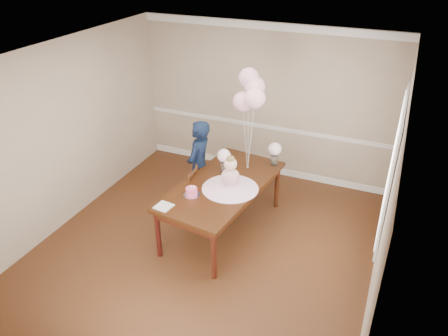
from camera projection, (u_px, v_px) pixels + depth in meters
floor at (205, 248)px, 6.20m from camera, size 4.50×5.00×0.00m
ceiling at (200, 59)px, 4.90m from camera, size 4.50×5.00×0.02m
wall_back at (264, 102)px, 7.57m from camera, size 4.50×0.02×2.70m
wall_front at (70, 300)px, 3.53m from camera, size 4.50×0.02×2.70m
wall_left at (62, 136)px, 6.32m from camera, size 0.02×5.00×2.70m
wall_right at (388, 203)px, 4.78m from camera, size 0.02×5.00×2.70m
chair_rail_trim at (263, 126)px, 7.78m from camera, size 4.50×0.02×0.07m
crown_molding at (268, 26)px, 6.94m from camera, size 4.50×0.02×0.12m
baseboard_trim at (261, 168)px, 8.18m from camera, size 4.50×0.02×0.12m
window_frame at (393, 167)px, 5.09m from camera, size 0.02×1.66×1.56m
window_blinds at (391, 166)px, 5.10m from camera, size 0.01×1.50×1.40m
dining_table_top at (222, 185)px, 6.25m from camera, size 1.31×2.22×0.05m
table_apron at (222, 190)px, 6.29m from camera, size 1.19×2.10×0.11m
table_leg_fl at (158, 234)px, 5.90m from camera, size 0.08×0.08×0.74m
table_leg_fr at (214, 255)px, 5.51m from camera, size 0.08×0.08×0.74m
table_leg_bl at (229, 173)px, 7.37m from camera, size 0.08×0.08×0.74m
table_leg_br at (277, 187)px, 6.98m from camera, size 0.08×0.08×0.74m
baby_skirt at (230, 185)px, 6.10m from camera, size 0.89×0.89×0.11m
baby_torso at (230, 177)px, 6.03m from camera, size 0.25×0.25×0.25m
baby_head at (230, 164)px, 5.94m from camera, size 0.18×0.18×0.18m
baby_hair at (230, 160)px, 5.91m from camera, size 0.13×0.13×0.13m
cake_platter at (192, 195)px, 5.97m from camera, size 0.26×0.26×0.01m
birthday_cake at (192, 191)px, 5.94m from camera, size 0.18×0.18×0.11m
cake_flower_a at (191, 187)px, 5.91m from camera, size 0.03×0.03×0.03m
cake_flower_b at (194, 187)px, 5.91m from camera, size 0.03×0.03×0.03m
rose_vase_near at (224, 167)px, 6.50m from camera, size 0.12×0.12×0.17m
roses_near at (224, 156)px, 6.41m from camera, size 0.20×0.20×0.20m
rose_vase_far at (274, 160)px, 6.70m from camera, size 0.12×0.12×0.17m
roses_far at (275, 149)px, 6.61m from camera, size 0.20×0.20×0.20m
napkin at (164, 206)px, 5.72m from camera, size 0.24×0.24×0.01m
balloon_weight at (248, 168)px, 6.62m from camera, size 0.05×0.05×0.02m
balloon_a at (243, 102)px, 6.17m from camera, size 0.29×0.29×0.29m
balloon_b at (255, 98)px, 5.98m from camera, size 0.29×0.29×0.29m
balloon_c at (255, 87)px, 6.09m from camera, size 0.29×0.29×0.29m
balloon_d at (249, 78)px, 6.10m from camera, size 0.29×0.29×0.29m
balloon_ribbon_a at (245, 141)px, 6.43m from camera, size 0.10×0.02×0.88m
balloon_ribbon_b at (251, 140)px, 6.34m from camera, size 0.10×0.07×0.98m
balloon_ribbon_c at (251, 134)px, 6.39m from camera, size 0.04×0.10×1.09m
balloon_ribbon_d at (248, 130)px, 6.40m from camera, size 0.07×0.12×1.19m
dining_chair_seat at (205, 201)px, 6.56m from camera, size 0.43×0.43×0.04m
chair_leg_fl at (191, 216)px, 6.57m from camera, size 0.04×0.04×0.38m
chair_leg_fr at (211, 220)px, 6.49m from camera, size 0.04×0.04×0.38m
chair_leg_bl at (199, 205)px, 6.84m from camera, size 0.04×0.04×0.38m
chair_leg_br at (218, 208)px, 6.75m from camera, size 0.04×0.04×0.38m
chair_back_post_l at (189, 189)px, 6.35m from camera, size 0.04×0.04×0.50m
chair_back_post_r at (197, 179)px, 6.62m from camera, size 0.04×0.04×0.50m
chair_slat_low at (193, 190)px, 6.54m from camera, size 0.06×0.36×0.04m
chair_slat_mid at (193, 182)px, 6.47m from camera, size 0.06×0.36×0.04m
chair_slat_top at (193, 174)px, 6.40m from camera, size 0.06×0.36×0.04m
woman at (199, 167)px, 6.75m from camera, size 0.37×0.55×1.52m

